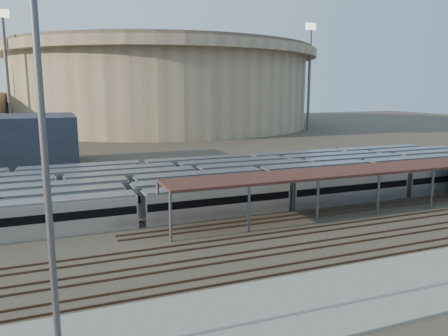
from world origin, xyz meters
The scene contains 10 objects.
ground centered at (0.00, 0.00, 0.00)m, with size 420.00×420.00×0.00m, color #383026.
apron centered at (-5.00, -15.00, 0.10)m, with size 50.00×9.00×0.20m, color gray.
subway_trains centered at (-2.66, 18.50, 1.80)m, with size 130.21×23.90×3.60m.
inspection_shed centered at (22.00, 4.00, 4.98)m, with size 60.30×6.00×5.30m.
empty_tracks centered at (0.00, -5.00, 0.09)m, with size 170.00×9.62×0.18m.
stadium centered at (25.00, 140.00, 16.47)m, with size 124.00×124.00×32.50m.
floodlight_0 centered at (-30.00, 110.00, 20.65)m, with size 4.00×1.00×38.40m.
floodlight_2 centered at (70.00, 100.00, 20.65)m, with size 4.00×1.00×38.40m.
floodlight_3 centered at (-10.00, 160.00, 20.65)m, with size 4.00×1.00×38.40m.
yard_light_pole centered at (-18.80, -15.80, 11.65)m, with size 0.81×0.36×22.73m.
Camera 1 is at (-18.35, -39.45, 15.02)m, focal length 35.00 mm.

